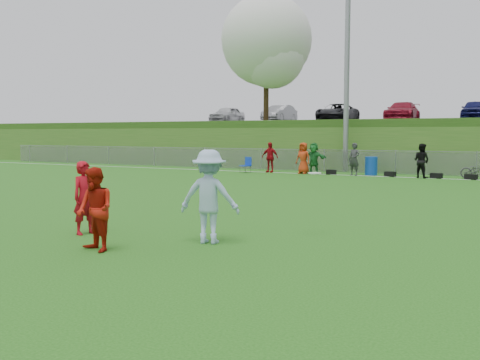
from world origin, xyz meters
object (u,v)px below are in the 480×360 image
Objects in this scene: recycling_bin at (371,166)px; bicycle at (478,170)px; frisbee at (315,173)px; player_red_left at (85,198)px; player_red_center at (95,210)px; player_blue at (209,197)px.

bicycle is (5.13, -0.14, -0.06)m from recycling_bin.
frisbee is 0.17× the size of bicycle.
bicycle is (6.59, 19.16, -0.37)m from player_red_left.
player_red_center is at bearing -179.20° from bicycle.
player_blue reaches higher than bicycle.
bicycle is at bearing -115.41° from player_blue.
player_blue is 18.93m from recycling_bin.
player_red_left is 2.92m from player_blue.
player_blue is at bearing -176.12° from bicycle.
recycling_bin is at bearing 103.48° from bicycle.
player_red_left reaches higher than player_red_center.
player_red_left is 19.36m from recycling_bin.
frisbee is at bearing 65.06° from player_red_center.
player_red_center is 5.78× the size of frisbee.
player_red_center is at bearing -90.17° from recycling_bin.
player_red_center is 2.22m from player_blue.
frisbee is at bearing -171.87° from bicycle.
player_blue is 1.15× the size of bicycle.
frisbee is (3.10, 3.27, 0.57)m from player_red_center.
bicycle is (2.09, 17.10, -0.93)m from frisbee.
player_blue is (2.88, 0.43, 0.14)m from player_red_left.
player_red_center is (1.40, -1.21, -0.01)m from player_red_left.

